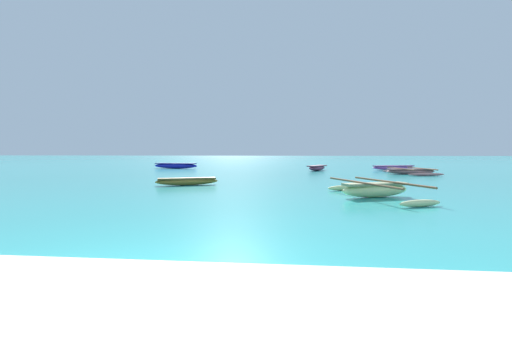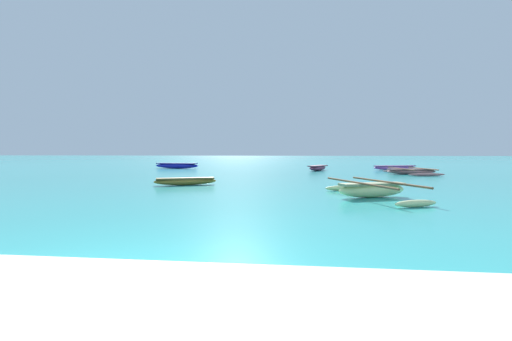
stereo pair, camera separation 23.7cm
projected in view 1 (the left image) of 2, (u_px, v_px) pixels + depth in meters
ground_plane at (106, 303)px, 3.44m from camera, size 240.00×240.00×0.00m
moored_boat_0 at (394, 167)px, 28.23m from camera, size 3.79×1.66×0.37m
moored_boat_1 at (411, 171)px, 23.06m from camera, size 3.43×4.27×0.41m
moored_boat_2 at (317, 168)px, 27.20m from camera, size 1.83×2.46×0.42m
moored_boat_3 at (375, 190)px, 11.39m from camera, size 2.82×4.51×0.54m
moored_boat_4 at (176, 165)px, 30.57m from camera, size 4.16×1.13×0.49m
moored_boat_5 at (187, 181)px, 15.46m from camera, size 2.78×1.46×0.34m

